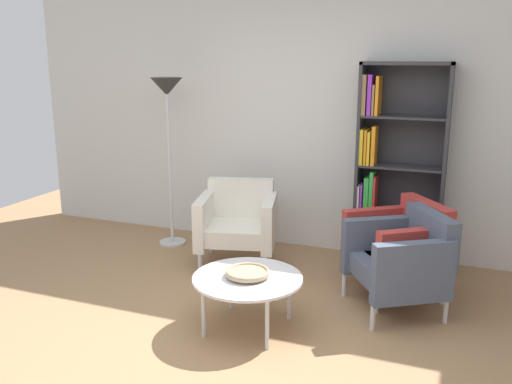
{
  "coord_description": "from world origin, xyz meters",
  "views": [
    {
      "loc": [
        1.49,
        -2.9,
        1.95
      ],
      "look_at": [
        0.04,
        0.84,
        0.95
      ],
      "focal_mm": 38.44,
      "sensor_mm": 36.0,
      "label": 1
    }
  ],
  "objects_px": {
    "armchair_near_window": "(238,221)",
    "coffee_table_low": "(248,281)",
    "armchair_spare_guest": "(402,259)",
    "floor_lamp_torchiere": "(167,107)",
    "bookshelf_tall": "(391,168)",
    "armchair_by_bookshelf": "(401,246)",
    "decorative_bowl": "(247,272)"
  },
  "relations": [
    {
      "from": "armchair_by_bookshelf",
      "to": "floor_lamp_torchiere",
      "type": "relative_size",
      "value": 0.54
    },
    {
      "from": "decorative_bowl",
      "to": "armchair_by_bookshelf",
      "type": "height_order",
      "value": "armchair_by_bookshelf"
    },
    {
      "from": "coffee_table_low",
      "to": "armchair_spare_guest",
      "type": "distance_m",
      "value": 1.25
    },
    {
      "from": "armchair_by_bookshelf",
      "to": "bookshelf_tall",
      "type": "bearing_deg",
      "value": 159.35
    },
    {
      "from": "coffee_table_low",
      "to": "armchair_by_bookshelf",
      "type": "xyz_separation_m",
      "value": [
        0.95,
        1.04,
        0.04
      ]
    },
    {
      "from": "armchair_near_window",
      "to": "armchair_spare_guest",
      "type": "distance_m",
      "value": 1.66
    },
    {
      "from": "bookshelf_tall",
      "to": "decorative_bowl",
      "type": "relative_size",
      "value": 5.94
    },
    {
      "from": "bookshelf_tall",
      "to": "armchair_spare_guest",
      "type": "height_order",
      "value": "bookshelf_tall"
    },
    {
      "from": "coffee_table_low",
      "to": "floor_lamp_torchiere",
      "type": "bearing_deg",
      "value": 135.25
    },
    {
      "from": "floor_lamp_torchiere",
      "to": "coffee_table_low",
      "type": "bearing_deg",
      "value": -44.75
    },
    {
      "from": "armchair_by_bookshelf",
      "to": "decorative_bowl",
      "type": "bearing_deg",
      "value": -79.38
    },
    {
      "from": "bookshelf_tall",
      "to": "armchair_near_window",
      "type": "relative_size",
      "value": 2.22
    },
    {
      "from": "coffee_table_low",
      "to": "floor_lamp_torchiere",
      "type": "xyz_separation_m",
      "value": [
        -1.45,
        1.44,
        1.08
      ]
    },
    {
      "from": "armchair_near_window",
      "to": "coffee_table_low",
      "type": "bearing_deg",
      "value": -78.59
    },
    {
      "from": "armchair_spare_guest",
      "to": "floor_lamp_torchiere",
      "type": "distance_m",
      "value": 2.76
    },
    {
      "from": "armchair_by_bookshelf",
      "to": "armchair_near_window",
      "type": "bearing_deg",
      "value": -132.67
    },
    {
      "from": "floor_lamp_torchiere",
      "to": "armchair_near_window",
      "type": "bearing_deg",
      "value": -15.73
    },
    {
      "from": "bookshelf_tall",
      "to": "coffee_table_low",
      "type": "xyz_separation_m",
      "value": [
        -0.75,
        -1.74,
        -0.56
      ]
    },
    {
      "from": "coffee_table_low",
      "to": "armchair_near_window",
      "type": "distance_m",
      "value": 1.33
    },
    {
      "from": "decorative_bowl",
      "to": "armchair_spare_guest",
      "type": "xyz_separation_m",
      "value": [
        1.0,
        0.74,
        -0.02
      ]
    },
    {
      "from": "armchair_near_window",
      "to": "armchair_by_bookshelf",
      "type": "relative_size",
      "value": 0.9
    },
    {
      "from": "bookshelf_tall",
      "to": "armchair_spare_guest",
      "type": "distance_m",
      "value": 1.15
    },
    {
      "from": "bookshelf_tall",
      "to": "armchair_near_window",
      "type": "height_order",
      "value": "bookshelf_tall"
    },
    {
      "from": "bookshelf_tall",
      "to": "armchair_by_bookshelf",
      "type": "xyz_separation_m",
      "value": [
        0.2,
        -0.7,
        -0.51
      ]
    },
    {
      "from": "armchair_spare_guest",
      "to": "bookshelf_tall",
      "type": "bearing_deg",
      "value": 161.96
    },
    {
      "from": "coffee_table_low",
      "to": "floor_lamp_torchiere",
      "type": "height_order",
      "value": "floor_lamp_torchiere"
    },
    {
      "from": "bookshelf_tall",
      "to": "armchair_by_bookshelf",
      "type": "height_order",
      "value": "bookshelf_tall"
    },
    {
      "from": "decorative_bowl",
      "to": "floor_lamp_torchiere",
      "type": "height_order",
      "value": "floor_lamp_torchiere"
    },
    {
      "from": "armchair_by_bookshelf",
      "to": "armchair_spare_guest",
      "type": "bearing_deg",
      "value": -27.26
    },
    {
      "from": "decorative_bowl",
      "to": "floor_lamp_torchiere",
      "type": "bearing_deg",
      "value": 135.25
    },
    {
      "from": "armchair_spare_guest",
      "to": "floor_lamp_torchiere",
      "type": "bearing_deg",
      "value": -138.3
    },
    {
      "from": "decorative_bowl",
      "to": "armchair_near_window",
      "type": "xyz_separation_m",
      "value": [
        -0.59,
        1.2,
        -0.02
      ]
    }
  ]
}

